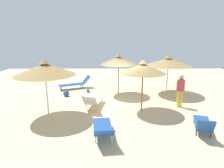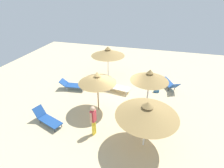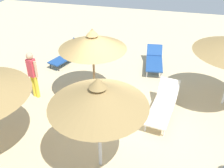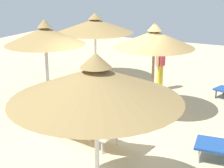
# 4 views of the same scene
# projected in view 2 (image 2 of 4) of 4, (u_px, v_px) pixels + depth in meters

# --- Properties ---
(ground) EXTENTS (24.00, 24.00, 0.10)m
(ground) POSITION_uv_depth(u_px,v_px,m) (115.00, 103.00, 11.58)
(ground) COLOR beige
(parasol_umbrella_center) EXTENTS (2.18, 2.18, 2.55)m
(parasol_umbrella_center) POSITION_uv_depth(u_px,v_px,m) (97.00, 79.00, 9.91)
(parasol_umbrella_center) COLOR olive
(parasol_umbrella_center) RESTS_ON ground
(parasol_umbrella_near_left) EXTENTS (2.65, 2.65, 2.66)m
(parasol_umbrella_near_left) POSITION_uv_depth(u_px,v_px,m) (108.00, 52.00, 13.73)
(parasol_umbrella_near_left) COLOR white
(parasol_umbrella_near_left) RESTS_ON ground
(parasol_umbrella_back) EXTENTS (2.24, 2.24, 2.59)m
(parasol_umbrella_back) POSITION_uv_depth(u_px,v_px,m) (150.00, 77.00, 10.11)
(parasol_umbrella_back) COLOR #B2B2B7
(parasol_umbrella_back) RESTS_ON ground
(parasol_umbrella_near_right) EXTENTS (2.77, 2.77, 2.48)m
(parasol_umbrella_near_right) POSITION_uv_depth(u_px,v_px,m) (147.00, 111.00, 7.50)
(parasol_umbrella_near_right) COLOR white
(parasol_umbrella_near_right) RESTS_ON ground
(lounge_chair_far_right) EXTENTS (0.86, 1.93, 0.72)m
(lounge_chair_far_right) POSITION_uv_depth(u_px,v_px,m) (72.00, 85.00, 12.90)
(lounge_chair_far_right) COLOR #1E478C
(lounge_chair_far_right) RESTS_ON ground
(lounge_chair_far_left) EXTENTS (2.22, 1.43, 0.85)m
(lounge_chair_far_left) POSITION_uv_depth(u_px,v_px,m) (169.00, 83.00, 13.12)
(lounge_chair_far_left) COLOR #1E478C
(lounge_chair_far_left) RESTS_ON ground
(lounge_chair_edge) EXTENTS (1.12, 1.88, 0.83)m
(lounge_chair_edge) POSITION_uv_depth(u_px,v_px,m) (47.00, 118.00, 9.63)
(lounge_chair_edge) COLOR #1E478C
(lounge_chair_edge) RESTS_ON ground
(lounge_chair_front) EXTENTS (0.97, 2.10, 0.88)m
(lounge_chair_front) POSITION_uv_depth(u_px,v_px,m) (115.00, 86.00, 12.66)
(lounge_chair_front) COLOR silver
(lounge_chair_front) RESTS_ON ground
(person_standing_center) EXTENTS (0.42, 0.27, 1.72)m
(person_standing_center) POSITION_uv_depth(u_px,v_px,m) (93.00, 119.00, 8.63)
(person_standing_center) COLOR yellow
(person_standing_center) RESTS_ON ground
(handbag) EXTENTS (0.22, 0.40, 0.41)m
(handbag) POSITION_uv_depth(u_px,v_px,m) (156.00, 91.00, 12.64)
(handbag) COLOR #336699
(handbag) RESTS_ON ground
(beach_ball) EXTENTS (0.36, 0.36, 0.36)m
(beach_ball) POSITION_uv_depth(u_px,v_px,m) (145.00, 81.00, 13.86)
(beach_ball) COLOR navy
(beach_ball) RESTS_ON ground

